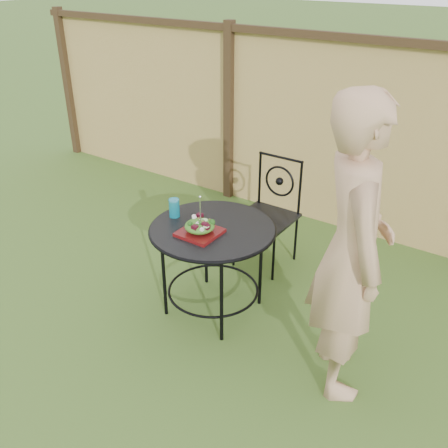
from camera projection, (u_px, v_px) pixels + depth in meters
The scene contains 9 objects.
ground at pixel (210, 343), 3.57m from camera, with size 60.00×60.00×0.00m, color #284D19.
fence at pixel (345, 136), 4.72m from camera, with size 8.00×0.12×1.90m.
patio_table at pixel (213, 244), 3.65m from camera, with size 0.92×0.92×0.72m.
patio_chair at pixel (270, 210), 4.32m from camera, with size 0.46×0.46×0.95m.
diner at pixel (352, 252), 2.86m from camera, with size 0.69×0.45×1.89m, color tan.
salad_plate at pixel (200, 233), 3.49m from camera, with size 0.27×0.27×0.02m, color #3F090A.
salad at pixel (200, 226), 3.47m from camera, with size 0.21×0.21×0.08m, color #235614.
fork at pixel (200, 210), 3.40m from camera, with size 0.01×0.01×0.18m, color silver.
drinking_glass at pixel (174, 208), 3.71m from camera, with size 0.08×0.08×0.14m, color #0C738C.
Camera 1 is at (1.65, -2.20, 2.44)m, focal length 40.00 mm.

